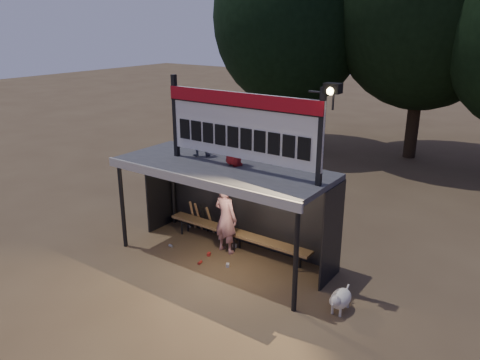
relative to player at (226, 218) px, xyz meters
The scene contains 11 objects.
ground 0.95m from the player, 62.62° to the right, with size 80.00×80.00×0.00m, color brown.
player is the anchor object (origin of this frame).
child_a 2.13m from the player, behind, with size 0.53×0.42×1.10m, color slate.
child_b 2.03m from the player, 23.98° to the right, with size 0.53×0.35×1.09m, color maroon.
dugout_shelter 0.99m from the player, 28.28° to the right, with size 5.10×2.08×2.32m.
scoreboard_assembly 2.58m from the player, 25.34° to the right, with size 4.10×0.27×1.99m.
bench 0.52m from the player, 50.43° to the left, with size 4.00×0.35×0.48m.
tree_left 11.38m from the player, 111.60° to the left, with size 6.46×6.46×9.27m.
dog 3.46m from the player, 12.99° to the right, with size 0.36×0.81×0.49m.
bats 1.34m from the player, 157.63° to the left, with size 0.68×0.35×0.84m.
litter 0.94m from the player, 154.52° to the right, with size 2.28×1.51×0.08m.
Camera 1 is at (6.05, -7.91, 5.35)m, focal length 35.00 mm.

